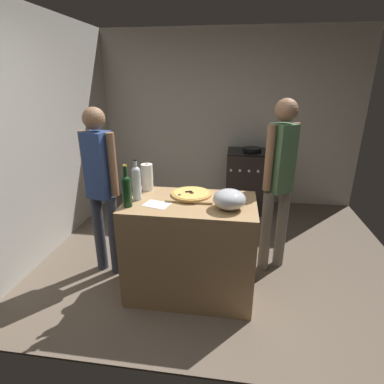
{
  "coord_description": "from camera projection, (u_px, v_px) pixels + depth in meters",
  "views": [
    {
      "loc": [
        0.26,
        -1.78,
        1.9
      ],
      "look_at": [
        -0.1,
        0.7,
        0.96
      ],
      "focal_mm": 28.37,
      "sensor_mm": 36.0,
      "label": 1
    }
  ],
  "objects": [
    {
      "name": "pizza",
      "position": [
        191.0,
        194.0,
        2.69
      ],
      "size": [
        0.36,
        0.36,
        0.03
      ],
      "color": "tan",
      "rests_on": "cutting_board"
    },
    {
      "name": "person_in_stripes",
      "position": [
        101.0,
        183.0,
        2.89
      ],
      "size": [
        0.37,
        0.24,
        1.67
      ],
      "color": "#383D4C",
      "rests_on": "ground_plane"
    },
    {
      "name": "wine_bottle_clear",
      "position": [
        136.0,
        182.0,
        2.59
      ],
      "size": [
        0.08,
        0.08,
        0.36
      ],
      "color": "silver",
      "rests_on": "counter"
    },
    {
      "name": "person_in_red",
      "position": [
        279.0,
        178.0,
        2.93
      ],
      "size": [
        0.31,
        0.27,
        1.74
      ],
      "color": "slate",
      "rests_on": "ground_plane"
    },
    {
      "name": "paper_towel_roll",
      "position": [
        147.0,
        177.0,
        2.83
      ],
      "size": [
        0.11,
        0.11,
        0.25
      ],
      "color": "white",
      "rests_on": "counter"
    },
    {
      "name": "recipe_sheet",
      "position": [
        157.0,
        204.0,
        2.53
      ],
      "size": [
        0.24,
        0.2,
        0.0
      ],
      "primitive_type": "cube",
      "rotation": [
        0.0,
        0.0,
        -0.27
      ],
      "color": "white",
      "rests_on": "counter"
    },
    {
      "name": "wine_bottle_green",
      "position": [
        127.0,
        189.0,
        2.45
      ],
      "size": [
        0.08,
        0.08,
        0.35
      ],
      "color": "#143819",
      "rests_on": "counter"
    },
    {
      "name": "stove",
      "position": [
        247.0,
        181.0,
        4.56
      ],
      "size": [
        0.62,
        0.58,
        0.95
      ],
      "color": "black",
      "rests_on": "ground_plane"
    },
    {
      "name": "mixing_bowl",
      "position": [
        229.0,
        199.0,
        2.43
      ],
      "size": [
        0.27,
        0.27,
        0.16
      ],
      "color": "#B2B2B7",
      "rests_on": "counter"
    },
    {
      "name": "kitchen_wall_left",
      "position": [
        52.0,
        134.0,
        3.52
      ],
      "size": [
        0.1,
        3.58,
        2.6
      ],
      "primitive_type": "cube",
      "color": "#BCB7AD",
      "rests_on": "ground_plane"
    },
    {
      "name": "kitchen_wall_rear",
      "position": [
        220.0,
        120.0,
        4.7
      ],
      "size": [
        4.2,
        0.1,
        2.6
      ],
      "primitive_type": "cube",
      "color": "#BCB7AD",
      "rests_on": "ground_plane"
    },
    {
      "name": "cutting_board",
      "position": [
        191.0,
        196.0,
        2.7
      ],
      "size": [
        0.4,
        0.32,
        0.02
      ],
      "primitive_type": "cube",
      "color": "tan",
      "rests_on": "counter"
    },
    {
      "name": "ground_plane",
      "position": [
        209.0,
        244.0,
        3.74
      ],
      "size": [
        4.2,
        3.58,
        0.02
      ],
      "primitive_type": "cube",
      "color": "#6B5B4C"
    },
    {
      "name": "counter",
      "position": [
        190.0,
        248.0,
        2.76
      ],
      "size": [
        1.13,
        0.67,
        0.91
      ],
      "primitive_type": "cube",
      "color": "tan",
      "rests_on": "ground_plane"
    }
  ]
}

